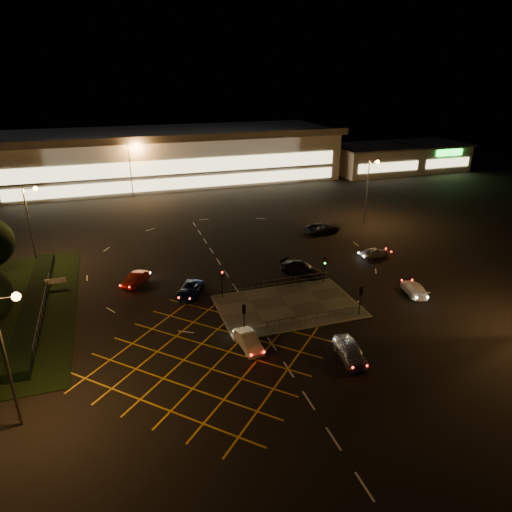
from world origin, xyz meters
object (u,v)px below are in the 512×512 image
object	(u,v)px
signal_ne	(324,264)
car_left_blue	(190,290)
signal_sw	(244,314)
car_near_silver	(350,351)
signal_nw	(222,278)
car_far_dkgrey	(302,269)
car_approach_white	(414,289)
car_circ_red	(135,279)
car_right_silver	(375,252)
car_queue_white	(249,341)
car_east_grey	(322,228)
signal_se	(361,295)

from	to	relation	value
signal_ne	car_left_blue	world-z (taller)	signal_ne
signal_sw	car_near_silver	xyz separation A→B (m)	(7.52, -6.26, -1.58)
signal_sw	signal_nw	world-z (taller)	same
signal_nw	car_left_blue	world-z (taller)	signal_nw
car_far_dkgrey	car_approach_white	world-z (taller)	car_far_dkgrey
car_left_blue	signal_nw	bearing A→B (deg)	-1.77
signal_sw	car_approach_white	bearing A→B (deg)	-173.34
car_circ_red	car_approach_white	xyz separation A→B (m)	(28.82, -12.07, -0.01)
signal_nw	car_right_silver	world-z (taller)	signal_nw
car_queue_white	car_left_blue	size ratio (longest dim) A/B	0.89
car_left_blue	car_right_silver	size ratio (longest dim) A/B	1.23
car_near_silver	signal_nw	bearing A→B (deg)	125.73
car_circ_red	car_east_grey	xyz separation A→B (m)	(28.16, 9.43, 0.10)
car_right_silver	car_east_grey	distance (m)	11.08
car_left_blue	car_far_dkgrey	bearing A→B (deg)	32.49
car_circ_red	car_queue_white	bearing A→B (deg)	-24.43
signal_ne	car_circ_red	xyz separation A→B (m)	(-20.62, 6.44, -1.71)
car_far_dkgrey	car_left_blue	bearing A→B (deg)	144.75
car_left_blue	car_circ_red	distance (m)	7.15
car_far_dkgrey	signal_se	bearing A→B (deg)	-122.86
car_left_blue	car_near_silver	bearing A→B (deg)	-28.83
car_near_silver	car_far_dkgrey	distance (m)	17.52
car_right_silver	car_approach_white	distance (m)	10.82
signal_se	car_far_dkgrey	xyz separation A→B (m)	(-1.44, 10.99, -1.61)
signal_sw	signal_nw	xyz separation A→B (m)	(0.00, 7.99, 0.00)
signal_sw	car_near_silver	distance (m)	9.91
signal_se	car_east_grey	bearing A→B (deg)	-107.53
signal_ne	car_right_silver	bearing A→B (deg)	27.00
car_near_silver	car_circ_red	size ratio (longest dim) A/B	1.16
car_east_grey	car_approach_white	bearing A→B (deg)	173.53
signal_se	car_east_grey	size ratio (longest dim) A/B	0.57
car_near_silver	car_circ_red	xyz separation A→B (m)	(-16.14, 20.69, -0.13)
signal_se	car_right_silver	world-z (taller)	signal_se
signal_sw	car_right_silver	bearing A→B (deg)	-149.25
signal_se	car_far_dkgrey	world-z (taller)	signal_se
signal_nw	car_right_silver	distance (m)	22.55
signal_nw	car_far_dkgrey	xyz separation A→B (m)	(10.56, 3.01, -1.61)
car_queue_white	car_far_dkgrey	xyz separation A→B (m)	(10.73, 12.94, 0.08)
car_right_silver	signal_sw	bearing A→B (deg)	119.05
car_near_silver	car_right_silver	world-z (taller)	car_near_silver
car_near_silver	car_right_silver	size ratio (longest dim) A/B	1.23
signal_ne	car_right_silver	xyz separation A→B (m)	(9.91, 5.05, -1.72)
car_near_silver	car_queue_white	xyz separation A→B (m)	(-7.70, 4.31, -0.11)
signal_ne	car_near_silver	distance (m)	15.02
car_far_dkgrey	car_queue_white	bearing A→B (deg)	-170.00
car_near_silver	car_far_dkgrey	size ratio (longest dim) A/B	0.89
signal_nw	car_left_blue	bearing A→B (deg)	150.82
car_circ_red	car_east_grey	distance (m)	29.70
signal_ne	signal_se	bearing A→B (deg)	-90.00
car_near_silver	car_east_grey	world-z (taller)	car_near_silver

